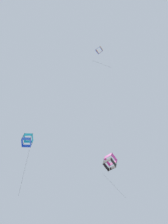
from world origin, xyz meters
TOP-DOWN VIEW (x-y plane):
  - kite_box_low_drifter at (4.85, 3.77)m, footprint 2.28×2.01m
  - kite_box_far_centre at (0.10, -5.80)m, footprint 1.49×1.37m
  - kite_box_highest at (8.61, -5.60)m, footprint 2.37×1.93m

SIDE VIEW (x-z plane):
  - kite_box_far_centre at x=0.10m, z-range 26.05..32.82m
  - kite_box_low_drifter at x=4.85m, z-range 29.39..35.08m
  - kite_box_highest at x=8.61m, z-range 41.64..46.76m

